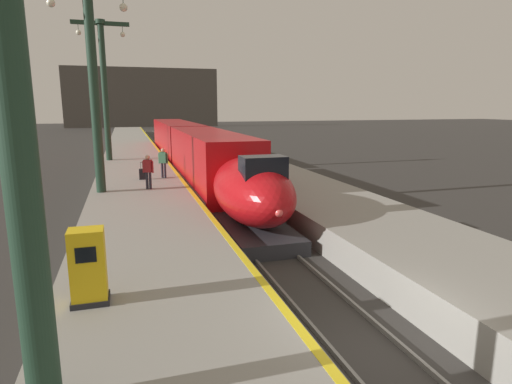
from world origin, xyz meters
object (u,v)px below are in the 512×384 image
at_px(highspeed_train_main, 193,150).
at_px(passenger_mid_platform, 148,169).
at_px(passenger_near_edge, 163,161).
at_px(station_column_mid, 93,71).
at_px(rolling_suitcase, 143,174).
at_px(ticket_machine_yellow, 88,269).
at_px(station_column_far, 104,79).

xyz_separation_m(highspeed_train_main, passenger_mid_platform, (-3.68, -9.61, 0.11)).
distance_m(passenger_near_edge, passenger_mid_platform, 3.41).
distance_m(station_column_mid, rolling_suitcase, 6.47).
bearing_deg(ticket_machine_yellow, passenger_mid_platform, 81.45).
distance_m(station_column_mid, station_column_far, 12.85).
bearing_deg(passenger_near_edge, highspeed_train_main, 67.28).
relative_size(passenger_mid_platform, ticket_machine_yellow, 1.06).
xyz_separation_m(passenger_mid_platform, ticket_machine_yellow, (-1.87, -12.47, -0.25)).
distance_m(highspeed_train_main, passenger_near_edge, 6.89).
bearing_deg(passenger_near_edge, rolling_suitcase, -168.13).
bearing_deg(station_column_far, rolling_suitcase, -78.07).
bearing_deg(station_column_mid, ticket_machine_yellow, -88.39).
relative_size(passenger_near_edge, passenger_mid_platform, 1.00).
distance_m(passenger_near_edge, ticket_machine_yellow, 15.99).
distance_m(station_column_mid, passenger_mid_platform, 5.14).
height_order(passenger_near_edge, ticket_machine_yellow, passenger_near_edge).
height_order(highspeed_train_main, ticket_machine_yellow, highspeed_train_main).
bearing_deg(station_column_far, highspeed_train_main, -28.28).
bearing_deg(passenger_mid_platform, highspeed_train_main, 69.08).
relative_size(highspeed_train_main, rolling_suitcase, 38.50).
distance_m(highspeed_train_main, rolling_suitcase, 7.66).
relative_size(station_column_mid, ticket_machine_yellow, 5.85).
xyz_separation_m(highspeed_train_main, passenger_near_edge, (-2.66, -6.36, 0.11)).
bearing_deg(ticket_machine_yellow, station_column_far, 90.79).
bearing_deg(station_column_far, passenger_near_edge, -71.24).
bearing_deg(rolling_suitcase, ticket_machine_yellow, -96.32).
bearing_deg(passenger_mid_platform, station_column_mid, -178.59).
bearing_deg(highspeed_train_main, station_column_far, 151.72).
bearing_deg(passenger_mid_platform, passenger_near_edge, 72.71).
height_order(station_column_far, passenger_near_edge, station_column_far).
bearing_deg(passenger_mid_platform, rolling_suitcase, 93.03).
distance_m(station_column_far, passenger_mid_platform, 13.92).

